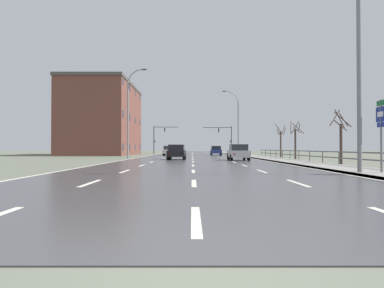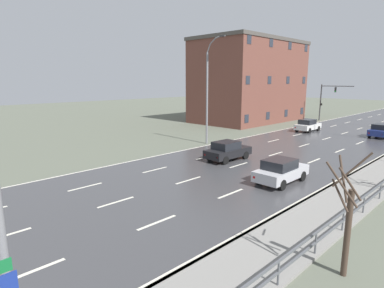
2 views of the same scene
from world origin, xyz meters
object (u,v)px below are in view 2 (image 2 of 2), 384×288
(car_near_left, at_px, (382,130))
(car_distant, at_px, (228,150))
(car_near_right, at_px, (281,171))
(traffic_signal_left, at_px, (327,97))
(car_mid_centre, at_px, (308,125))
(brick_building, at_px, (249,81))
(street_lamp_left_bank, at_px, (208,93))

(car_near_left, relative_size, car_distant, 1.00)
(car_near_right, bearing_deg, traffic_signal_left, 108.68)
(car_near_left, height_order, car_mid_centre, same)
(car_mid_centre, bearing_deg, car_near_left, 12.72)
(car_near_right, xyz_separation_m, car_distant, (-6.12, 2.22, 0.00))
(traffic_signal_left, bearing_deg, car_mid_centre, -76.19)
(car_near_left, relative_size, car_mid_centre, 1.01)
(car_mid_centre, xyz_separation_m, car_near_right, (8.35, -21.16, 0.00))
(brick_building, bearing_deg, car_near_right, -51.01)
(street_lamp_left_bank, relative_size, car_mid_centre, 2.58)
(traffic_signal_left, xyz_separation_m, car_near_right, (11.43, -33.69, -3.03))
(car_distant, bearing_deg, car_mid_centre, 98.37)
(car_distant, height_order, brick_building, brick_building)
(brick_building, bearing_deg, car_mid_centre, -18.22)
(traffic_signal_left, bearing_deg, car_near_right, -71.26)
(brick_building, bearing_deg, car_distant, -58.17)
(car_near_right, bearing_deg, car_distant, 160.01)
(car_near_right, distance_m, car_distant, 6.51)
(car_near_left, distance_m, brick_building, 20.77)
(street_lamp_left_bank, height_order, car_mid_centre, street_lamp_left_bank)
(street_lamp_left_bank, distance_m, car_near_right, 14.12)
(brick_building, bearing_deg, traffic_signal_left, 44.04)
(street_lamp_left_bank, distance_m, brick_building, 20.75)
(traffic_signal_left, height_order, car_mid_centre, traffic_signal_left)
(street_lamp_left_bank, height_order, traffic_signal_left, street_lamp_left_bank)
(traffic_signal_left, distance_m, car_near_right, 35.71)
(traffic_signal_left, distance_m, car_distant, 32.06)
(car_mid_centre, relative_size, car_near_right, 1.00)
(street_lamp_left_bank, bearing_deg, car_mid_centre, 76.60)
(car_near_right, bearing_deg, car_mid_centre, 111.48)
(car_near_left, xyz_separation_m, brick_building, (-19.91, 2.13, 5.52))
(car_near_left, relative_size, car_near_right, 1.01)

